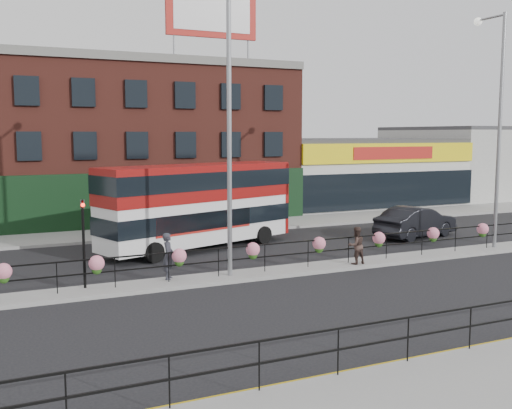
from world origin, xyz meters
name	(u,v)px	position (x,y,z in m)	size (l,w,h in m)	color
ground	(287,273)	(0.00, 0.00, 0.00)	(120.00, 120.00, 0.00)	black
north_pavement	(192,229)	(0.00, 12.00, 0.07)	(60.00, 4.00, 0.15)	gray
median	(287,271)	(0.00, 0.00, 0.07)	(60.00, 1.60, 0.15)	gray
yellow_line_inner	(458,349)	(0.00, -9.70, 0.01)	(60.00, 0.10, 0.01)	gold
yellow_line_outer	(463,351)	(0.00, -9.88, 0.01)	(60.00, 0.10, 0.01)	gold
brick_building	(96,142)	(-4.00, 19.96, 5.13)	(25.00, 12.21, 10.30)	brown
supermarket	(346,171)	(16.00, 19.90, 2.65)	(15.00, 12.25, 5.30)	silver
warehouse_east	(481,161)	(30.75, 20.00, 3.15)	(14.50, 12.00, 6.30)	#AFAFAA
billboard	(212,14)	(2.50, 14.99, 13.18)	(6.00, 0.29, 4.40)	#AC1B14
median_railing	(287,248)	(0.00, 0.00, 1.05)	(30.04, 0.56, 1.23)	black
south_railing	(408,329)	(-2.00, -10.10, 0.96)	(20.04, 0.05, 1.12)	black
double_decker_bus	(199,198)	(-1.56, 6.31, 2.57)	(10.58, 5.55, 4.18)	silver
car	(416,222)	(10.35, 4.45, 0.86)	(5.51, 3.06, 1.72)	black
pedestrian_a	(168,256)	(-4.88, 0.44, 1.04)	(0.66, 0.77, 1.78)	#2B2C35
pedestrian_b	(356,245)	(3.14, -0.37, 0.95)	(0.80, 0.63, 1.61)	#422F29
lamp_column_west	(226,101)	(-2.53, 0.28, 6.93)	(0.41, 2.01, 11.44)	gray
lamp_column_east	(496,110)	(11.51, 0.30, 6.81)	(0.40, 1.97, 11.23)	gray
traffic_light_median	(83,224)	(-8.00, 0.39, 2.47)	(0.15, 0.28, 3.65)	black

